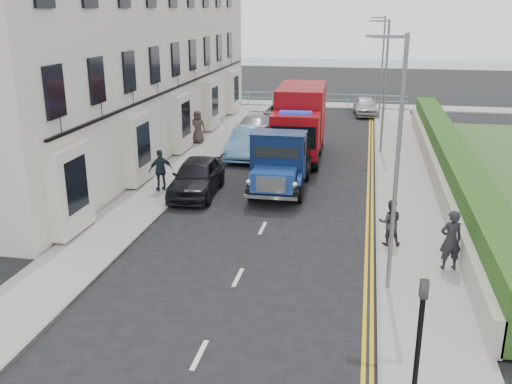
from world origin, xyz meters
name	(u,v)px	position (x,y,z in m)	size (l,w,h in m)	color
ground	(251,250)	(0.00, 0.00, 0.00)	(120.00, 120.00, 0.00)	black
pavement_west	(184,168)	(-5.20, 9.00, 0.06)	(2.40, 38.00, 0.12)	gray
pavement_east	(404,180)	(5.30, 9.00, 0.06)	(2.60, 38.00, 0.12)	gray
promenade	(323,105)	(0.00, 29.00, 0.06)	(30.00, 2.50, 0.12)	gray
sea_plane	(343,67)	(0.00, 60.00, 0.00)	(120.00, 120.00, 0.00)	slate
terrace_west	(126,15)	(-9.47, 13.00, 7.17)	(6.31, 30.20, 14.25)	silver
garden_east	(449,164)	(7.21, 9.00, 0.90)	(1.45, 28.00, 1.75)	#B2AD9E
seafront_railing	(323,100)	(0.00, 28.20, 0.58)	(13.00, 0.08, 1.11)	#59B2A5
lamp_near	(393,152)	(4.18, -2.00, 4.00)	(1.23, 0.18, 7.00)	slate
lamp_mid	(383,79)	(4.18, 14.00, 4.00)	(1.23, 0.18, 7.00)	slate
lamp_far	(381,62)	(4.18, 24.00, 4.00)	(1.23, 0.18, 7.00)	slate
traffic_signal	(420,332)	(4.60, -7.50, 2.07)	(0.16, 0.20, 3.10)	black
bedford_lorry	(279,166)	(-0.04, 6.03, 1.22)	(2.33, 5.67, 2.66)	black
red_lorry	(300,120)	(0.03, 12.60, 1.94)	(2.60, 7.02, 3.64)	black
parked_car_front	(197,176)	(-3.45, 5.38, 0.77)	(1.81, 4.50, 1.53)	black
parked_car_mid	(248,142)	(-2.60, 12.00, 0.77)	(1.62, 4.66, 1.53)	#62A1D3
parked_car_rear	(253,127)	(-3.23, 16.47, 0.66)	(1.84, 4.52, 1.31)	#9B9B9F
seafront_car_left	(290,105)	(-2.18, 24.98, 0.64)	(2.12, 4.61, 1.28)	black
seafront_car_right	(365,106)	(3.31, 25.53, 0.67)	(1.58, 3.92, 1.33)	#AFAEB3
pedestrian_east_near	(451,240)	(6.10, -0.44, 1.04)	(0.67, 0.44, 1.85)	black
pedestrian_east_far	(390,222)	(4.40, 1.10, 0.89)	(0.75, 0.58, 1.54)	#322B34
pedestrian_west_near	(161,170)	(-4.97, 5.21, 1.00)	(1.04, 0.43, 1.77)	#19242E
pedestrian_west_far	(198,127)	(-6.00, 14.09, 1.05)	(0.91, 0.59, 1.87)	#463A33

